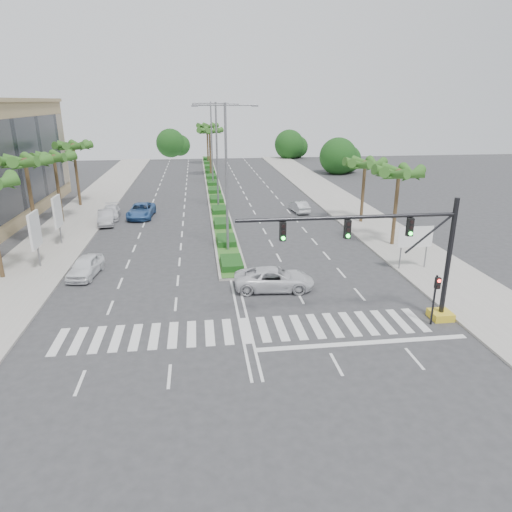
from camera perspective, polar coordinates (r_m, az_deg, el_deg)
The scene contains 26 objects.
ground at distance 25.74m, azimuth -1.29°, elevation -9.28°, with size 160.00×160.00×0.00m, color #333335.
footpath_right at distance 47.60m, azimuth 14.55°, elevation 3.57°, with size 6.00×120.00×0.15m, color gray.
footpath_left at distance 46.08m, azimuth -23.29°, elevation 2.12°, with size 6.00×120.00×0.15m, color gray.
median at distance 68.68m, azimuth -5.36°, elevation 8.69°, with size 2.20×75.00×0.20m, color gray.
median_grass at distance 68.66m, azimuth -5.36°, elevation 8.79°, with size 1.80×75.00×0.04m, color #315A1E.
signal_gantry at distance 26.83m, azimuth 18.74°, elevation -1.06°, with size 12.60×1.20×7.20m.
pedestrian_signal at distance 27.37m, azimuth 21.55°, elevation -4.18°, with size 0.28×0.36×3.00m.
direction_sign at distance 35.77m, azimuth 19.26°, elevation 2.07°, with size 2.70×0.11×3.40m.
billboard_near at distance 37.79m, azimuth -25.91°, elevation 2.88°, with size 0.18×2.10×4.35m.
billboard_far at distance 43.34m, azimuth -23.57°, elevation 5.06°, with size 0.18×2.10×4.35m.
palm_left_mid at distance 43.27m, azimuth -26.86°, elevation 10.16°, with size 4.57×4.68×7.95m.
palm_left_far at distance 50.91m, azimuth -23.92°, elevation 10.92°, with size 4.57×4.68×7.35m.
palm_left_end at distance 58.56m, azimuth -21.86°, elevation 12.41°, with size 4.57×4.68×7.75m.
palm_right_near at distance 40.70m, azimuth 17.42°, elevation 9.63°, with size 4.57×4.68×7.05m.
palm_right_far at distance 48.06m, azimuth 13.46°, elevation 10.92°, with size 4.57×4.68×6.75m.
palm_median_a at distance 77.77m, azimuth -5.83°, elevation 15.11°, with size 4.57×4.68×8.05m.
palm_median_b at distance 92.74m, azimuth -6.14°, elevation 15.69°, with size 4.57×4.68×8.05m.
streetlight_near at distance 37.04m, azimuth -3.73°, elevation 10.55°, with size 5.10×0.25×12.00m.
streetlight_mid at distance 52.90m, azimuth -4.92°, elevation 13.01°, with size 5.10×0.25×12.00m.
streetlight_far at distance 68.82m, azimuth -5.57°, elevation 14.34°, with size 5.10×0.25×12.00m.
car_parked_a at distance 35.31m, azimuth -20.54°, elevation -1.24°, with size 1.72×4.28×1.46m, color white.
car_parked_b at distance 49.56m, azimuth -18.22°, elevation 4.60°, with size 1.54×4.43×1.46m, color #A7A6AA.
car_parked_c at distance 51.49m, azimuth -14.16°, elevation 5.52°, with size 2.53×5.49×1.53m, color #335E9C.
car_parked_d at distance 52.17m, azimuth -17.70°, elevation 5.25°, with size 1.85×4.54×1.32m, color silver.
car_crossing at distance 30.78m, azimuth 2.29°, elevation -2.88°, with size 2.48×5.38×1.50m, color silver.
car_right at distance 52.60m, azimuth 5.44°, elevation 6.17°, with size 1.38×3.97×1.31m, color silver.
Camera 1 is at (-2.34, -22.58, 12.14)m, focal length 32.00 mm.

